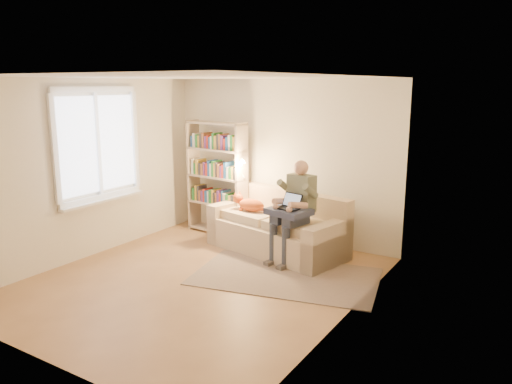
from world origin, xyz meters
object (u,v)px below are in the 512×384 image
Objects in this scene: cat at (248,204)px; bookshelf at (217,173)px; person at (295,205)px; sofa at (278,230)px; laptop at (289,204)px.

bookshelf is at bearing 171.73° from cat.
person is 0.76× the size of bookshelf.
bookshelf reaches higher than person.
cat is at bearing 178.65° from person.
bookshelf is (-1.76, 0.53, 0.23)m from person.
sofa is at bearing 160.61° from person.
sofa is 3.37× the size of cat.
person is at bearing -19.39° from sofa.
sofa is 1.19× the size of bookshelf.
laptop is at bearing -8.52° from cat.
bookshelf is at bearing 175.36° from person.
laptop is 0.19× the size of bookshelf.
sofa is at bearing 147.60° from laptop.
cat is at bearing 171.48° from laptop.
bookshelf reaches higher than sofa.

